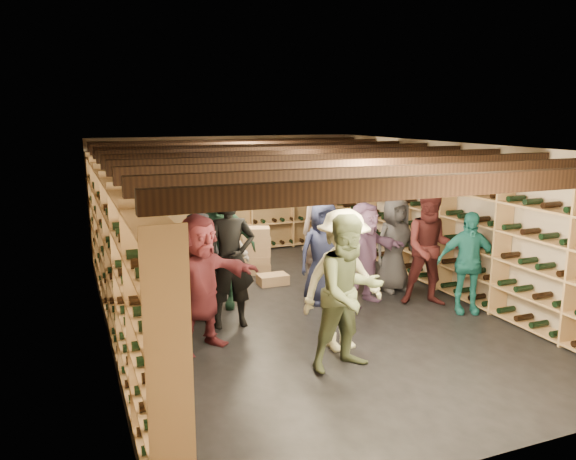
{
  "coord_description": "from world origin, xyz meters",
  "views": [
    {
      "loc": [
        -3.13,
        -7.31,
        2.84
      ],
      "look_at": [
        -0.12,
        0.2,
        1.17
      ],
      "focal_mm": 35.0,
      "sensor_mm": 36.0,
      "label": 1
    }
  ],
  "objects_px": {
    "person_2": "(349,293)",
    "person_11": "(364,253)",
    "person_8": "(431,248)",
    "person_3": "(343,280)",
    "crate_stack_right": "(243,260)",
    "person_10": "(219,247)",
    "person_0": "(199,266)",
    "person_9": "(216,243)",
    "person_6": "(323,253)",
    "crate_loose": "(273,279)",
    "person_4": "(468,262)",
    "person_7": "(320,232)",
    "person_1": "(230,260)",
    "crate_stack_left": "(257,251)",
    "person_5": "(200,283)",
    "person_12": "(395,245)"
  },
  "relations": [
    {
      "from": "person_0",
      "to": "person_9",
      "type": "xyz_separation_m",
      "value": [
        0.53,
        1.07,
        0.05
      ]
    },
    {
      "from": "person_2",
      "to": "person_1",
      "type": "bearing_deg",
      "value": 110.03
    },
    {
      "from": "person_3",
      "to": "person_7",
      "type": "relative_size",
      "value": 1.0
    },
    {
      "from": "person_5",
      "to": "person_6",
      "type": "bearing_deg",
      "value": 3.73
    },
    {
      "from": "person_6",
      "to": "person_7",
      "type": "bearing_deg",
      "value": 69.83
    },
    {
      "from": "crate_stack_right",
      "to": "person_1",
      "type": "distance_m",
      "value": 2.63
    },
    {
      "from": "person_4",
      "to": "person_10",
      "type": "relative_size",
      "value": 0.82
    },
    {
      "from": "crate_stack_right",
      "to": "person_7",
      "type": "height_order",
      "value": "person_7"
    },
    {
      "from": "person_3",
      "to": "crate_stack_right",
      "type": "bearing_deg",
      "value": 84.2
    },
    {
      "from": "person_0",
      "to": "person_1",
      "type": "relative_size",
      "value": 0.82
    },
    {
      "from": "crate_loose",
      "to": "person_7",
      "type": "bearing_deg",
      "value": -8.71
    },
    {
      "from": "crate_loose",
      "to": "person_0",
      "type": "bearing_deg",
      "value": -143.26
    },
    {
      "from": "person_8",
      "to": "person_10",
      "type": "xyz_separation_m",
      "value": [
        -2.95,
        1.11,
        0.03
      ]
    },
    {
      "from": "person_2",
      "to": "person_9",
      "type": "distance_m",
      "value": 3.34
    },
    {
      "from": "crate_loose",
      "to": "person_6",
      "type": "xyz_separation_m",
      "value": [
        0.39,
        -1.15,
        0.7
      ]
    },
    {
      "from": "crate_stack_right",
      "to": "person_8",
      "type": "bearing_deg",
      "value": -51.46
    },
    {
      "from": "person_5",
      "to": "person_12",
      "type": "height_order",
      "value": "person_5"
    },
    {
      "from": "person_0",
      "to": "person_9",
      "type": "height_order",
      "value": "person_9"
    },
    {
      "from": "person_2",
      "to": "crate_stack_right",
      "type": "bearing_deg",
      "value": 83.26
    },
    {
      "from": "person_11",
      "to": "person_4",
      "type": "bearing_deg",
      "value": -56.53
    },
    {
      "from": "crate_stack_left",
      "to": "person_2",
      "type": "bearing_deg",
      "value": -93.9
    },
    {
      "from": "person_0",
      "to": "person_1",
      "type": "height_order",
      "value": "person_1"
    },
    {
      "from": "person_11",
      "to": "person_7",
      "type": "bearing_deg",
      "value": 75.52
    },
    {
      "from": "crate_stack_left",
      "to": "person_1",
      "type": "distance_m",
      "value": 2.61
    },
    {
      "from": "crate_stack_right",
      "to": "person_7",
      "type": "bearing_deg",
      "value": -40.2
    },
    {
      "from": "person_0",
      "to": "person_2",
      "type": "distance_m",
      "value": 2.5
    },
    {
      "from": "crate_stack_left",
      "to": "person_0",
      "type": "distance_m",
      "value": 2.39
    },
    {
      "from": "crate_stack_right",
      "to": "person_6",
      "type": "bearing_deg",
      "value": -70.95
    },
    {
      "from": "crate_stack_right",
      "to": "person_3",
      "type": "height_order",
      "value": "person_3"
    },
    {
      "from": "crate_stack_left",
      "to": "person_6",
      "type": "distance_m",
      "value": 1.95
    },
    {
      "from": "person_3",
      "to": "person_4",
      "type": "bearing_deg",
      "value": 4.03
    },
    {
      "from": "person_2",
      "to": "person_12",
      "type": "height_order",
      "value": "person_2"
    },
    {
      "from": "person_5",
      "to": "person_3",
      "type": "bearing_deg",
      "value": -43.24
    },
    {
      "from": "person_1",
      "to": "person_10",
      "type": "xyz_separation_m",
      "value": [
        0.07,
        0.82,
        -0.02
      ]
    },
    {
      "from": "person_9",
      "to": "person_10",
      "type": "xyz_separation_m",
      "value": [
        -0.13,
        -0.7,
        0.1
      ]
    },
    {
      "from": "person_8",
      "to": "person_3",
      "type": "bearing_deg",
      "value": -129.38
    },
    {
      "from": "crate_loose",
      "to": "person_1",
      "type": "relative_size",
      "value": 0.27
    },
    {
      "from": "person_2",
      "to": "person_11",
      "type": "height_order",
      "value": "person_2"
    },
    {
      "from": "crate_stack_right",
      "to": "person_1",
      "type": "bearing_deg",
      "value": -110.86
    },
    {
      "from": "person_2",
      "to": "person_10",
      "type": "relative_size",
      "value": 0.98
    },
    {
      "from": "crate_stack_right",
      "to": "person_2",
      "type": "distance_m",
      "value": 4.18
    },
    {
      "from": "person_1",
      "to": "person_3",
      "type": "distance_m",
      "value": 1.62
    },
    {
      "from": "person_2",
      "to": "person_11",
      "type": "bearing_deg",
      "value": 50.07
    },
    {
      "from": "crate_stack_left",
      "to": "person_11",
      "type": "relative_size",
      "value": 0.54
    },
    {
      "from": "person_3",
      "to": "person_9",
      "type": "height_order",
      "value": "person_3"
    },
    {
      "from": "crate_stack_right",
      "to": "person_0",
      "type": "distance_m",
      "value": 2.35
    },
    {
      "from": "person_1",
      "to": "person_11",
      "type": "height_order",
      "value": "person_1"
    },
    {
      "from": "person_4",
      "to": "person_5",
      "type": "xyz_separation_m",
      "value": [
        -3.89,
        0.12,
        0.1
      ]
    },
    {
      "from": "crate_stack_left",
      "to": "crate_loose",
      "type": "relative_size",
      "value": 1.7
    },
    {
      "from": "person_10",
      "to": "person_4",
      "type": "bearing_deg",
      "value": -4.43
    }
  ]
}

